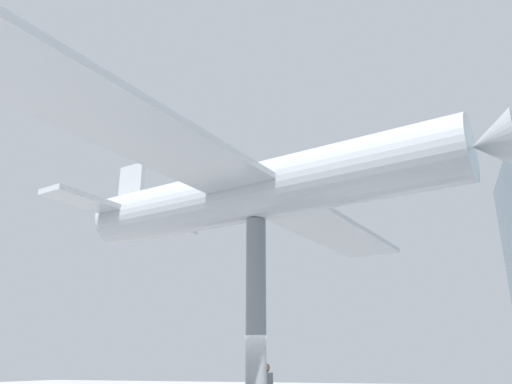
% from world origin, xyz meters
% --- Properties ---
extents(support_pylon_central, '(0.56, 0.56, 5.73)m').
position_xyz_m(support_pylon_central, '(0.00, 0.00, 2.87)').
color(support_pylon_central, slate).
rests_on(support_pylon_central, ground_plane).
extents(suspended_airplane, '(20.26, 13.54, 2.85)m').
position_xyz_m(suspended_airplane, '(0.03, 0.11, 6.60)').
color(suspended_airplane, '#93999E').
rests_on(suspended_airplane, support_pylon_central).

